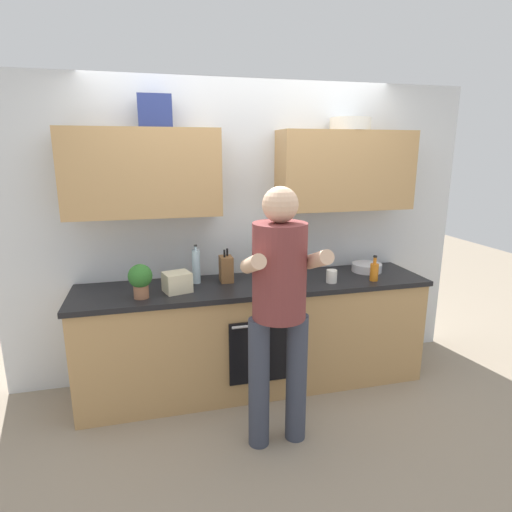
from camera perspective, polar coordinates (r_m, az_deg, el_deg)
ground_plane at (r=3.78m, az=-0.10°, el=-16.77°), size 12.00×12.00×0.00m
back_wall_unit at (r=3.54m, az=-1.17°, el=6.89°), size 4.00×0.39×2.50m
counter at (r=3.57m, az=-0.10°, el=-10.54°), size 2.84×0.67×0.90m
person_standing at (r=2.68m, az=3.16°, el=-5.83°), size 0.49×0.45×1.73m
bottle_juice at (r=3.59m, az=15.66°, el=-2.00°), size 0.07×0.07×0.21m
bottle_oil at (r=3.49m, az=4.05°, el=-1.20°), size 0.06×0.06×0.29m
bottle_water at (r=3.41m, az=-8.07°, el=-1.38°), size 0.06×0.06×0.31m
bottle_soy at (r=3.39m, az=5.89°, el=-1.77°), size 0.08×0.08×0.29m
bottle_soda at (r=3.43m, az=1.41°, el=-1.73°), size 0.07×0.07×0.26m
cup_coffee at (r=3.46m, az=10.17°, el=-2.71°), size 0.09×0.09×0.10m
mixing_bowl at (r=3.86m, az=14.70°, el=-1.50°), size 0.26×0.26×0.07m
knife_block at (r=3.43m, az=-4.05°, el=-1.73°), size 0.10×0.14×0.27m
potted_herb at (r=3.14m, az=-15.34°, el=-2.99°), size 0.17×0.17×0.25m
grocery_bag_rice at (r=3.24m, az=-10.60°, el=-3.48°), size 0.23×0.22×0.15m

